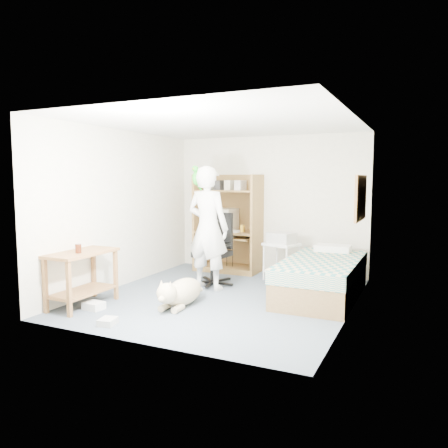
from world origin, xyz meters
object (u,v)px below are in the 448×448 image
person (208,228)px  dog (181,292)px  computer_hutch (229,227)px  office_chair (214,259)px  bed (322,278)px  side_desk (82,270)px  printer_cart (281,256)px

person → dog: bearing=101.1°
computer_hutch → office_chair: bearing=-78.3°
computer_hutch → bed: computer_hutch is taller
side_desk → dog: side_desk is taller
printer_cart → bed: bearing=-23.7°
bed → dog: bearing=-142.9°
person → dog: size_ratio=1.64×
dog → printer_cart: 2.18m
bed → office_chair: office_chair is taller
bed → person: (-1.74, -0.25, 0.67)m
dog → office_chair: bearing=94.3°
bed → side_desk: bearing=-147.5°
side_desk → printer_cart: side_desk is taller
office_chair → bed: bearing=3.8°
side_desk → office_chair: 2.16m
bed → side_desk: size_ratio=2.02×
side_desk → printer_cart: 3.27m
computer_hutch → printer_cart: computer_hutch is taller
side_desk → office_chair: office_chair is taller
side_desk → person: (1.11, 1.56, 0.47)m
person → printer_cart: (0.88, 1.03, -0.54)m
computer_hutch → dog: computer_hutch is taller
person → printer_cart: size_ratio=3.01×
bed → office_chair: bearing=178.1°
printer_cart → person: bearing=-112.2°
computer_hutch → dog: size_ratio=1.54×
office_chair → printer_cart: 1.16m
person → dog: 1.26m
bed → office_chair: size_ratio=1.75×
computer_hutch → printer_cart: 1.26m
office_chair → printer_cart: bearing=43.6°
office_chair → printer_cart: (0.92, 0.71, 0.01)m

